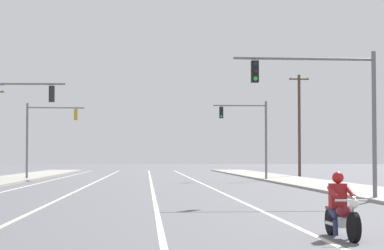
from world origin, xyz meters
The scene contains 11 objects.
lane_stripe_center centered at (0.27, 45.00, 0.00)m, with size 0.16×100.00×0.01m, color beige.
lane_stripe_left centered at (-3.79, 45.00, 0.00)m, with size 0.16×100.00×0.01m, color beige.
lane_stripe_right centered at (3.76, 45.00, 0.00)m, with size 0.16×100.00×0.01m, color beige.
lane_stripe_far_left centered at (-7.52, 45.00, 0.00)m, with size 0.16×100.00×0.01m, color beige.
sidewalk_kerb_right centered at (11.04, 40.00, 0.07)m, with size 4.40×110.00×0.14m, color #9E998E.
motorcycle_with_rider centered at (4.21, 9.06, 0.59)m, with size 0.70×2.19×1.46m.
traffic_signal_near_right centered at (7.60, 22.98, 4.16)m, with size 5.98×0.48×6.20m.
traffic_signal_near_left centered at (-8.06, 34.18, 4.11)m, with size 5.02×0.37×6.20m.
traffic_signal_mid_right centered at (8.08, 50.20, 4.06)m, with size 4.21×0.37×6.20m.
traffic_signal_mid_left centered at (-8.40, 53.58, 4.08)m, with size 4.65×0.58×6.20m.
utility_pole_right_far centered at (13.95, 60.08, 4.89)m, with size 1.84×0.26×9.42m.
Camera 1 is at (-0.07, -7.04, 1.77)m, focal length 69.26 mm.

